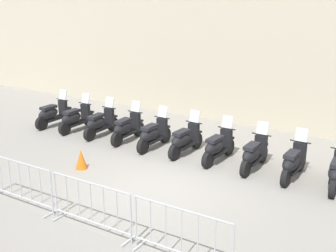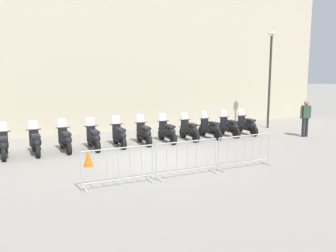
{
  "view_description": "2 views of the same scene",
  "coord_description": "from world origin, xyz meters",
  "px_view_note": "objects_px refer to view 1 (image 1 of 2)",
  "views": [
    {
      "loc": [
        6.71,
        -7.51,
        4.74
      ],
      "look_at": [
        -1.27,
        2.06,
        0.89
      ],
      "focal_mm": 47.4,
      "sensor_mm": 36.0,
      "label": 1
    },
    {
      "loc": [
        -3.26,
        -11.71,
        3.1
      ],
      "look_at": [
        1.07,
        1.96,
        0.84
      ],
      "focal_mm": 37.23,
      "sensor_mm": 36.0,
      "label": 2
    }
  ],
  "objects_px": {
    "motorcycle_2": "(100,123)",
    "motorcycle_8": "(293,163)",
    "motorcycle_7": "(254,154)",
    "barrier_segment_2": "(181,236)",
    "motorcycle_4": "(153,135)",
    "barrier_segment_0": "(20,184)",
    "motorcycle_1": "(76,118)",
    "traffic_cone": "(81,159)",
    "motorcycle_3": "(126,128)",
    "motorcycle_6": "(217,147)",
    "barrier_segment_1": "(91,207)",
    "motorcycle_0": "(53,114)",
    "motorcycle_5": "(185,140)"
  },
  "relations": [
    {
      "from": "motorcycle_1",
      "to": "motorcycle_3",
      "type": "xyz_separation_m",
      "value": [
        2.16,
        0.33,
        0.0
      ]
    },
    {
      "from": "motorcycle_2",
      "to": "motorcycle_7",
      "type": "xyz_separation_m",
      "value": [
        5.41,
        0.71,
        0.0
      ]
    },
    {
      "from": "motorcycle_0",
      "to": "barrier_segment_0",
      "type": "xyz_separation_m",
      "value": [
        4.51,
        -4.18,
        0.07
      ]
    },
    {
      "from": "barrier_segment_2",
      "to": "motorcycle_2",
      "type": "bearing_deg",
      "value": 149.15
    },
    {
      "from": "motorcycle_6",
      "to": "motorcycle_8",
      "type": "xyz_separation_m",
      "value": [
        2.17,
        0.25,
        0.0
      ]
    },
    {
      "from": "motorcycle_3",
      "to": "motorcycle_7",
      "type": "distance_m",
      "value": 4.36
    },
    {
      "from": "motorcycle_2",
      "to": "motorcycle_5",
      "type": "distance_m",
      "value": 3.27
    },
    {
      "from": "motorcycle_0",
      "to": "motorcycle_1",
      "type": "bearing_deg",
      "value": 8.76
    },
    {
      "from": "barrier_segment_0",
      "to": "barrier_segment_2",
      "type": "height_order",
      "value": "same"
    },
    {
      "from": "motorcycle_2",
      "to": "motorcycle_3",
      "type": "bearing_deg",
      "value": 9.24
    },
    {
      "from": "motorcycle_8",
      "to": "motorcycle_7",
      "type": "bearing_deg",
      "value": -173.81
    },
    {
      "from": "motorcycle_7",
      "to": "barrier_segment_0",
      "type": "xyz_separation_m",
      "value": [
        -3.06,
        -5.2,
        0.07
      ]
    },
    {
      "from": "motorcycle_3",
      "to": "motorcycle_4",
      "type": "xyz_separation_m",
      "value": [
        1.09,
        0.06,
        0.0
      ]
    },
    {
      "from": "motorcycle_4",
      "to": "motorcycle_7",
      "type": "distance_m",
      "value": 3.27
    },
    {
      "from": "motorcycle_6",
      "to": "barrier_segment_2",
      "type": "bearing_deg",
      "value": -63.66
    },
    {
      "from": "motorcycle_8",
      "to": "traffic_cone",
      "type": "height_order",
      "value": "motorcycle_8"
    },
    {
      "from": "traffic_cone",
      "to": "motorcycle_8",
      "type": "bearing_deg",
      "value": 32.69
    },
    {
      "from": "motorcycle_6",
      "to": "barrier_segment_1",
      "type": "bearing_deg",
      "value": -88.52
    },
    {
      "from": "motorcycle_0",
      "to": "barrier_segment_2",
      "type": "height_order",
      "value": "motorcycle_0"
    },
    {
      "from": "motorcycle_7",
      "to": "motorcycle_0",
      "type": "bearing_deg",
      "value": -172.26
    },
    {
      "from": "motorcycle_0",
      "to": "barrier_segment_0",
      "type": "relative_size",
      "value": 0.86
    },
    {
      "from": "motorcycle_3",
      "to": "motorcycle_7",
      "type": "height_order",
      "value": "same"
    },
    {
      "from": "motorcycle_0",
      "to": "barrier_segment_1",
      "type": "height_order",
      "value": "motorcycle_0"
    },
    {
      "from": "motorcycle_5",
      "to": "barrier_segment_0",
      "type": "height_order",
      "value": "motorcycle_5"
    },
    {
      "from": "motorcycle_3",
      "to": "barrier_segment_2",
      "type": "height_order",
      "value": "motorcycle_3"
    },
    {
      "from": "barrier_segment_0",
      "to": "barrier_segment_2",
      "type": "distance_m",
      "value": 4.24
    },
    {
      "from": "motorcycle_0",
      "to": "motorcycle_6",
      "type": "relative_size",
      "value": 1.0
    },
    {
      "from": "motorcycle_1",
      "to": "barrier_segment_1",
      "type": "distance_m",
      "value": 6.85
    },
    {
      "from": "motorcycle_5",
      "to": "barrier_segment_2",
      "type": "bearing_deg",
      "value": -52.8
    },
    {
      "from": "motorcycle_2",
      "to": "barrier_segment_1",
      "type": "xyz_separation_m",
      "value": [
        4.44,
        -4.2,
        0.07
      ]
    },
    {
      "from": "motorcycle_0",
      "to": "motorcycle_4",
      "type": "relative_size",
      "value": 1.0
    },
    {
      "from": "barrier_segment_1",
      "to": "motorcycle_4",
      "type": "bearing_deg",
      "value": 117.16
    },
    {
      "from": "motorcycle_4",
      "to": "motorcycle_5",
      "type": "relative_size",
      "value": 1.0
    },
    {
      "from": "barrier_segment_1",
      "to": "barrier_segment_2",
      "type": "distance_m",
      "value": 2.12
    },
    {
      "from": "motorcycle_1",
      "to": "traffic_cone",
      "type": "bearing_deg",
      "value": -36.54
    },
    {
      "from": "motorcycle_6",
      "to": "motorcycle_3",
      "type": "bearing_deg",
      "value": -172.91
    },
    {
      "from": "motorcycle_2",
      "to": "motorcycle_8",
      "type": "xyz_separation_m",
      "value": [
        6.49,
        0.83,
        0.0
      ]
    },
    {
      "from": "barrier_segment_1",
      "to": "motorcycle_7",
      "type": "bearing_deg",
      "value": 78.89
    },
    {
      "from": "motorcycle_2",
      "to": "traffic_cone",
      "type": "height_order",
      "value": "motorcycle_2"
    },
    {
      "from": "motorcycle_0",
      "to": "motorcycle_7",
      "type": "xyz_separation_m",
      "value": [
        7.57,
        1.03,
        0.0
      ]
    },
    {
      "from": "motorcycle_2",
      "to": "motorcycle_8",
      "type": "distance_m",
      "value": 6.55
    },
    {
      "from": "motorcycle_2",
      "to": "barrier_segment_2",
      "type": "relative_size",
      "value": 0.85
    },
    {
      "from": "motorcycle_2",
      "to": "motorcycle_4",
      "type": "height_order",
      "value": "same"
    },
    {
      "from": "barrier_segment_2",
      "to": "motorcycle_4",
      "type": "bearing_deg",
      "value": 136.55
    },
    {
      "from": "barrier_segment_1",
      "to": "traffic_cone",
      "type": "bearing_deg",
      "value": 144.13
    },
    {
      "from": "motorcycle_6",
      "to": "barrier_segment_1",
      "type": "relative_size",
      "value": 0.86
    },
    {
      "from": "motorcycle_2",
      "to": "barrier_segment_0",
      "type": "bearing_deg",
      "value": -62.43
    },
    {
      "from": "motorcycle_4",
      "to": "motorcycle_6",
      "type": "bearing_deg",
      "value": 9.07
    },
    {
      "from": "motorcycle_0",
      "to": "motorcycle_8",
      "type": "bearing_deg",
      "value": 7.55
    },
    {
      "from": "barrier_segment_0",
      "to": "motorcycle_6",
      "type": "bearing_deg",
      "value": 68.74
    }
  ]
}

